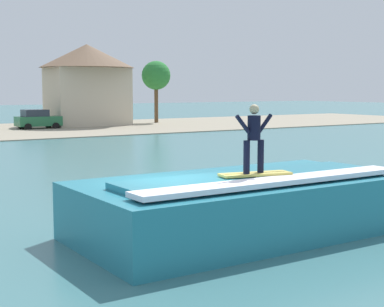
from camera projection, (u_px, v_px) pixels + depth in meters
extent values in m
plane|color=#3D7074|center=(169.00, 241.00, 14.62)|extent=(260.00, 260.00, 0.00)
cube|color=teal|center=(241.00, 206.00, 15.29)|extent=(8.56, 4.29, 1.45)
cube|color=teal|center=(255.00, 178.00, 14.76)|extent=(7.28, 1.93, 0.16)
cube|color=white|center=(278.00, 181.00, 14.04)|extent=(7.70, 0.77, 0.12)
cube|color=#EAD159|center=(255.00, 174.00, 14.57)|extent=(1.89, 0.90, 0.06)
cube|color=black|center=(255.00, 173.00, 14.57)|extent=(1.64, 0.40, 0.01)
cylinder|color=black|center=(247.00, 157.00, 14.33)|extent=(0.16, 0.16, 0.82)
cylinder|color=black|center=(261.00, 156.00, 14.57)|extent=(0.16, 0.16, 0.82)
cylinder|color=black|center=(254.00, 128.00, 14.38)|extent=(0.32, 0.32, 0.60)
sphere|color=tan|center=(254.00, 109.00, 14.33)|extent=(0.24, 0.24, 0.24)
cylinder|color=black|center=(243.00, 124.00, 14.18)|extent=(0.44, 0.10, 0.47)
cylinder|color=black|center=(265.00, 123.00, 14.55)|extent=(0.44, 0.10, 0.47)
cube|color=#23663D|center=(38.00, 121.00, 55.40)|extent=(4.06, 1.95, 0.90)
cube|color=#262D38|center=(35.00, 113.00, 55.15)|extent=(2.23, 1.76, 0.64)
cylinder|color=black|center=(48.00, 125.00, 57.02)|extent=(0.64, 0.22, 0.64)
cylinder|color=black|center=(56.00, 126.00, 55.31)|extent=(0.64, 0.22, 0.64)
cylinder|color=black|center=(21.00, 126.00, 55.58)|extent=(0.64, 0.22, 0.64)
cylinder|color=black|center=(28.00, 127.00, 53.88)|extent=(0.64, 0.22, 0.64)
cube|color=beige|center=(88.00, 97.00, 60.21)|extent=(7.70, 5.09, 5.91)
cone|color=brown|center=(87.00, 56.00, 59.76)|extent=(9.55, 9.55, 2.37)
cylinder|color=brown|center=(156.00, 104.00, 64.98)|extent=(0.42, 0.42, 4.31)
sphere|color=#297732|center=(156.00, 75.00, 64.64)|extent=(3.15, 3.15, 3.15)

